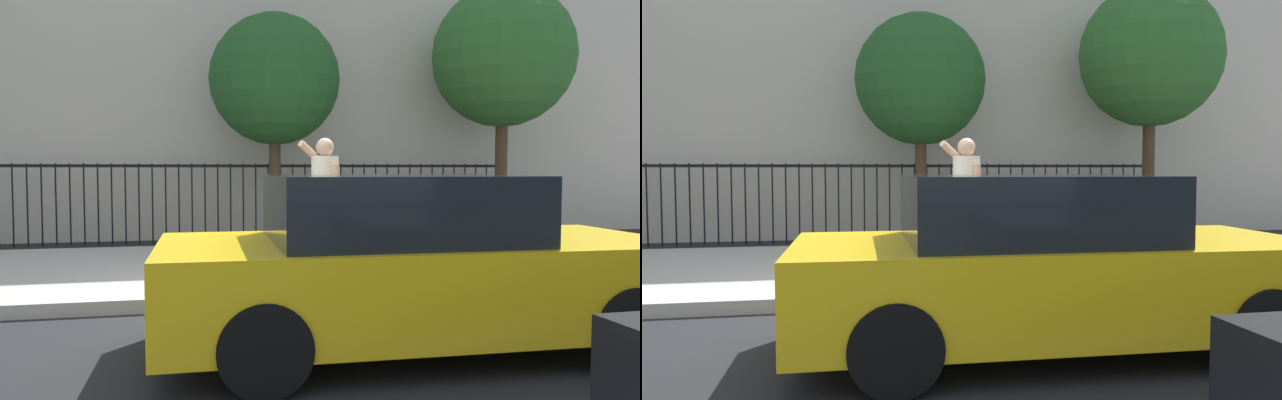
{
  "view_description": "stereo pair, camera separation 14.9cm",
  "coord_description": "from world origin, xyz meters",
  "views": [
    {
      "loc": [
        -0.57,
        -6.38,
        1.51
      ],
      "look_at": [
        1.01,
        1.25,
        1.09
      ],
      "focal_mm": 33.75,
      "sensor_mm": 36.0,
      "label": 1
    },
    {
      "loc": [
        -0.43,
        -6.41,
        1.51
      ],
      "look_at": [
        1.01,
        1.25,
        1.09
      ],
      "focal_mm": 33.75,
      "sensor_mm": 36.0,
      "label": 2
    }
  ],
  "objects": [
    {
      "name": "street_bench",
      "position": [
        4.33,
        3.12,
        0.65
      ],
      "size": [
        1.6,
        0.45,
        0.95
      ],
      "color": "brown",
      "rests_on": "sidewalk"
    },
    {
      "name": "sidewalk",
      "position": [
        0.0,
        2.2,
        0.07
      ],
      "size": [
        28.0,
        4.4,
        0.15
      ],
      "primitive_type": "cube",
      "color": "#B2ADA3",
      "rests_on": "ground"
    },
    {
      "name": "taxi_yellow",
      "position": [
        1.18,
        -1.69,
        0.7
      ],
      "size": [
        4.23,
        1.91,
        1.45
      ],
      "color": "yellow",
      "rests_on": "ground"
    },
    {
      "name": "pedestrian_on_phone",
      "position": [
        1.03,
        0.93,
        1.16
      ],
      "size": [
        0.61,
        0.72,
        1.73
      ],
      "color": "tan",
      "rests_on": "sidewalk"
    },
    {
      "name": "ground_plane",
      "position": [
        0.0,
        0.0,
        0.0
      ],
      "size": [
        60.0,
        60.0,
        0.0
      ],
      "primitive_type": "plane",
      "color": "black"
    },
    {
      "name": "iron_fence",
      "position": [
        0.0,
        5.9,
        1.02
      ],
      "size": [
        12.03,
        0.04,
        1.6
      ],
      "color": "black",
      "rests_on": "ground"
    },
    {
      "name": "street_tree_mid",
      "position": [
        0.95,
        5.27,
        3.2
      ],
      "size": [
        2.53,
        2.53,
        4.48
      ],
      "color": "#4C3823",
      "rests_on": "ground"
    },
    {
      "name": "street_tree_far",
      "position": [
        5.6,
        4.99,
        3.77
      ],
      "size": [
        2.88,
        2.88,
        5.23
      ],
      "color": "#4C3823",
      "rests_on": "ground"
    },
    {
      "name": "building_facade",
      "position": [
        0.0,
        8.5,
        4.5
      ],
      "size": [
        28.0,
        4.0,
        9.0
      ],
      "primitive_type": "cube",
      "color": "beige",
      "rests_on": "ground"
    }
  ]
}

